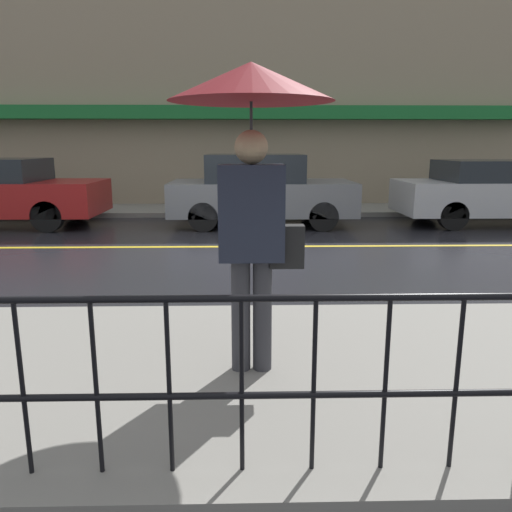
{
  "coord_description": "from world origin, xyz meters",
  "views": [
    {
      "loc": [
        0.55,
        -8.54,
        1.72
      ],
      "look_at": [
        0.67,
        -3.44,
        0.59
      ],
      "focal_mm": 35.0,
      "sensor_mm": 36.0,
      "label": 1
    }
  ],
  "objects": [
    {
      "name": "railing_foreground",
      "position": [
        0.0,
        -6.3,
        0.7
      ],
      "size": [
        12.0,
        0.04,
        0.92
      ],
      "color": "black",
      "rests_on": "sidewalk_near"
    },
    {
      "name": "pedestrian",
      "position": [
        0.6,
        -5.13,
        1.82
      ],
      "size": [
        1.1,
        1.1,
        2.14
      ],
      "rotation": [
        0.0,
        0.0,
        3.14
      ],
      "color": "#333338",
      "rests_on": "sidewalk_near"
    },
    {
      "name": "lane_marking",
      "position": [
        0.0,
        0.0,
        0.0
      ],
      "size": [
        25.2,
        0.12,
        0.01
      ],
      "color": "gold",
      "rests_on": "ground_plane"
    },
    {
      "name": "building_storefront",
      "position": [
        0.0,
        5.8,
        3.44
      ],
      "size": [
        28.0,
        0.85,
        6.97
      ],
      "color": "gray",
      "rests_on": "ground_plane"
    },
    {
      "name": "sidewalk_near",
      "position": [
        0.0,
        -5.1,
        0.06
      ],
      "size": [
        28.0,
        2.91,
        0.12
      ],
      "color": "gray",
      "rests_on": "ground_plane"
    },
    {
      "name": "car_grey",
      "position": [
        0.9,
        2.46,
        0.77
      ],
      "size": [
        3.98,
        1.91,
        1.54
      ],
      "color": "slate",
      "rests_on": "ground_plane"
    },
    {
      "name": "ground_plane",
      "position": [
        0.0,
        0.0,
        0.0
      ],
      "size": [
        80.0,
        80.0,
        0.0
      ],
      "primitive_type": "plane",
      "color": "black"
    },
    {
      "name": "sidewalk_far",
      "position": [
        0.0,
        4.66,
        0.06
      ],
      "size": [
        28.0,
        2.03,
        0.12
      ],
      "color": "gray",
      "rests_on": "ground_plane"
    },
    {
      "name": "car_silver",
      "position": [
        6.26,
        2.46,
        0.73
      ],
      "size": [
        4.56,
        1.83,
        1.42
      ],
      "color": "#B2B5BA",
      "rests_on": "ground_plane"
    }
  ]
}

